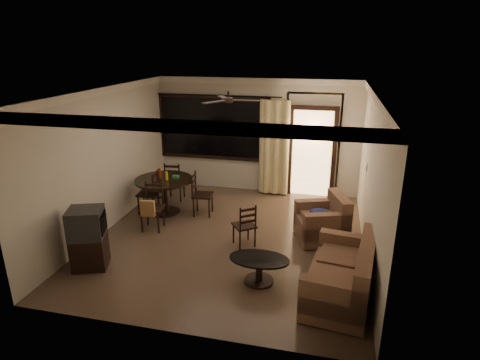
% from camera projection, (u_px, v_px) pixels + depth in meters
% --- Properties ---
extents(ground, '(5.50, 5.50, 0.00)m').
position_uv_depth(ground, '(230.00, 238.00, 7.77)').
color(ground, '#7F6651').
rests_on(ground, ground).
extents(room_shell, '(5.50, 6.70, 5.50)m').
position_uv_depth(room_shell, '(276.00, 128.00, 8.67)').
color(room_shell, beige).
rests_on(room_shell, ground).
extents(dining_table, '(1.26, 1.26, 1.00)m').
position_uv_depth(dining_table, '(164.00, 186.00, 8.74)').
color(dining_table, black).
rests_on(dining_table, ground).
extents(dining_chair_west, '(0.46, 0.46, 0.95)m').
position_uv_depth(dining_chair_west, '(149.00, 201.00, 8.84)').
color(dining_chair_west, black).
rests_on(dining_chair_west, ground).
extents(dining_chair_east, '(0.46, 0.46, 0.95)m').
position_uv_depth(dining_chair_east, '(202.00, 202.00, 8.75)').
color(dining_chair_east, black).
rests_on(dining_chair_east, ground).
extents(dining_chair_south, '(0.46, 0.51, 0.95)m').
position_uv_depth(dining_chair_south, '(152.00, 215.00, 8.03)').
color(dining_chair_south, black).
rests_on(dining_chair_south, ground).
extents(dining_chair_north, '(0.46, 0.46, 0.95)m').
position_uv_depth(dining_chair_north, '(175.00, 188.00, 9.58)').
color(dining_chair_north, black).
rests_on(dining_chair_north, ground).
extents(tv_cabinet, '(0.68, 0.65, 1.05)m').
position_uv_depth(tv_cabinet, '(88.00, 238.00, 6.62)').
color(tv_cabinet, black).
rests_on(tv_cabinet, ground).
extents(sofa, '(1.10, 1.75, 0.88)m').
position_uv_depth(sofa, '(344.00, 277.00, 5.85)').
color(sofa, '#472921').
rests_on(sofa, ground).
extents(armchair, '(1.10, 1.10, 0.87)m').
position_uv_depth(armchair, '(324.00, 222.00, 7.61)').
color(armchair, '#472921').
rests_on(armchair, ground).
extents(coffee_table, '(0.95, 0.57, 0.42)m').
position_uv_depth(coffee_table, '(259.00, 266.00, 6.27)').
color(coffee_table, black).
rests_on(coffee_table, ground).
extents(side_chair, '(0.52, 0.52, 0.84)m').
position_uv_depth(side_chair, '(244.00, 233.00, 7.41)').
color(side_chair, black).
rests_on(side_chair, ground).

